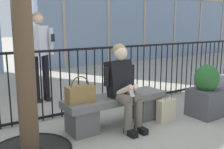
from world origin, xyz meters
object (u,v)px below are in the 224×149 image
at_px(bystander_at_railing, 40,50).
at_px(planter, 206,93).
at_px(handbag_on_bench, 80,94).
at_px(stone_bench, 116,107).
at_px(seated_person_with_phone, 123,84).
at_px(shopping_bag, 166,110).

relative_size(bystander_at_railing, planter, 2.01).
relative_size(handbag_on_bench, planter, 0.45).
height_order(stone_bench, seated_person_with_phone, seated_person_with_phone).
relative_size(shopping_bag, bystander_at_railing, 0.26).
bearing_deg(planter, seated_person_with_phone, 165.48).
xyz_separation_m(handbag_on_bench, shopping_bag, (1.31, -0.30, -0.39)).
bearing_deg(seated_person_with_phone, bystander_at_railing, 105.84).
bearing_deg(shopping_bag, seated_person_with_phone, 165.21).
distance_m(handbag_on_bench, planter, 2.07).
xyz_separation_m(shopping_bag, planter, (0.70, -0.18, 0.21)).
height_order(handbag_on_bench, shopping_bag, handbag_on_bench).
xyz_separation_m(stone_bench, planter, (1.43, -0.49, 0.12)).
height_order(stone_bench, planter, planter).
bearing_deg(seated_person_with_phone, shopping_bag, -14.79).
bearing_deg(handbag_on_bench, planter, -13.41).
bearing_deg(bystander_at_railing, seated_person_with_phone, -74.16).
bearing_deg(seated_person_with_phone, planter, -14.52).
distance_m(shopping_bag, planter, 0.75).
xyz_separation_m(seated_person_with_phone, planter, (1.39, -0.36, -0.26)).
height_order(stone_bench, handbag_on_bench, handbag_on_bench).
xyz_separation_m(seated_person_with_phone, bystander_at_railing, (-0.56, 1.96, 0.35)).
xyz_separation_m(stone_bench, handbag_on_bench, (-0.58, -0.01, 0.30)).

